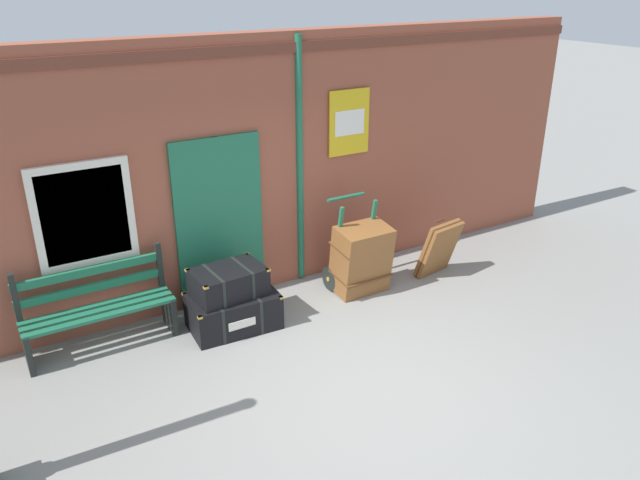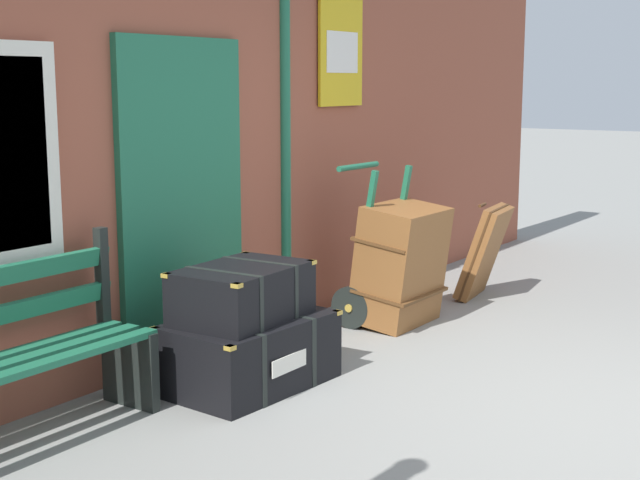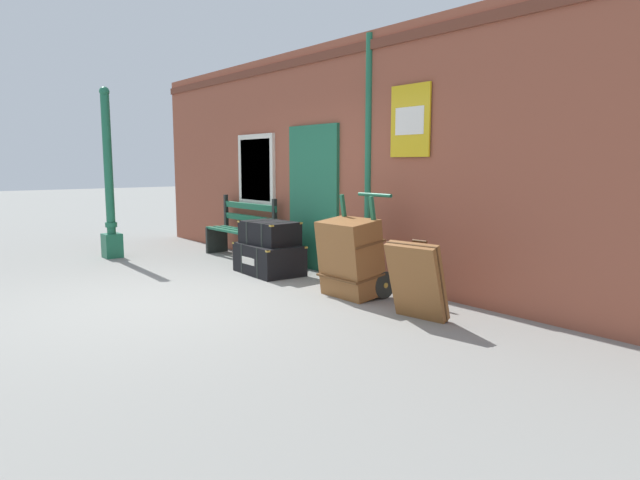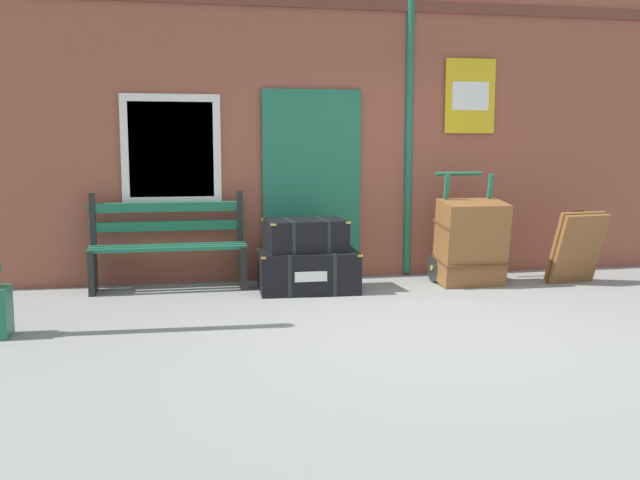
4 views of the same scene
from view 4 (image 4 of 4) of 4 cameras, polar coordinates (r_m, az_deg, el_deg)
The scene contains 8 objects.
ground_plane at distance 6.05m, azimuth 8.11°, elevation -7.01°, with size 60.00×60.00×0.00m, color gray.
brick_facade at distance 8.34m, azimuth 2.13°, elevation 8.14°, with size 10.40×0.35×3.20m.
platform_bench at distance 7.74m, azimuth -11.78°, elevation -0.53°, with size 1.60×0.43×1.01m.
steamer_trunk_base at distance 7.50m, azimuth -0.92°, elevation -2.44°, with size 1.05×0.71×0.43m.
steamer_trunk_middle at distance 7.47m, azimuth -1.16°, elevation 0.39°, with size 0.84×0.59×0.33m.
porters_trolley at distance 8.13m, azimuth 11.22°, elevation -1.36°, with size 0.71×0.56×1.20m.
large_brown_trunk at distance 7.94m, azimuth 11.73°, elevation -0.19°, with size 0.70×0.55×0.93m.
suitcase_slate at distance 8.34m, azimuth 19.47°, elevation -0.56°, with size 0.61×0.44×0.81m.
Camera 4 is at (-1.99, -5.51, 1.52)m, focal length 40.89 mm.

